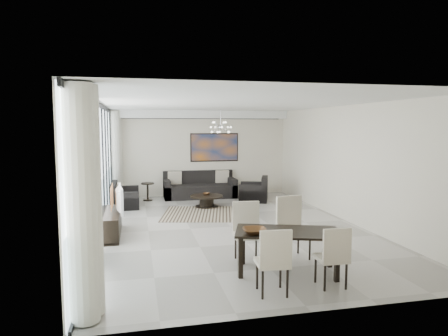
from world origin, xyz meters
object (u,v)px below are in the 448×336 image
object	(u,v)px
coffee_table	(207,200)
sofa_main	(200,189)
dining_table	(287,236)
television	(116,199)
tv_console	(109,224)

from	to	relation	value
coffee_table	sofa_main	world-z (taller)	sofa_main
dining_table	sofa_main	bearing A→B (deg)	92.39
coffee_table	dining_table	size ratio (longest dim) A/B	0.53
coffee_table	television	bearing A→B (deg)	-132.80
tv_console	dining_table	distance (m)	4.18
sofa_main	dining_table	world-z (taller)	sofa_main
sofa_main	tv_console	size ratio (longest dim) A/B	1.43
coffee_table	dining_table	bearing A→B (deg)	-86.31
sofa_main	television	xyz separation A→B (m)	(-2.51, -4.30, 0.51)
tv_console	television	world-z (taller)	television
coffee_table	sofa_main	distance (m)	1.66
sofa_main	television	distance (m)	5.01
tv_console	television	size ratio (longest dim) A/B	1.68
television	sofa_main	bearing A→B (deg)	-35.06
coffee_table	television	size ratio (longest dim) A/B	0.99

